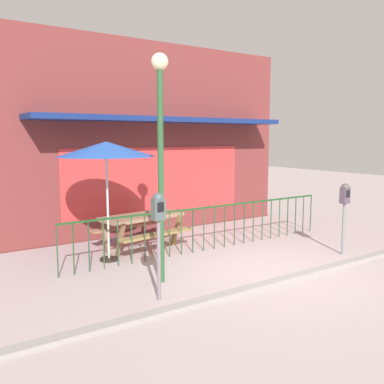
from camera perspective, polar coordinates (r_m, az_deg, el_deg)
ground at (r=8.04m, az=9.89°, el=-10.47°), size 40.00×40.00×0.00m
pub_storefront at (r=11.08m, az=-5.23°, el=7.22°), size 7.84×1.49×4.84m
patio_fence_front at (r=9.18m, az=2.34°, el=-3.83°), size 6.61×0.04×0.97m
picnic_table_left at (r=9.26m, az=-6.81°, el=-4.09°), size 1.98×1.60×0.79m
patio_umbrella at (r=8.36m, az=-11.54°, el=5.60°), size 1.89×1.89×2.37m
parking_meter_near at (r=6.27m, az=-4.57°, el=-3.48°), size 0.18×0.17×1.65m
parking_meter_far at (r=9.31m, az=19.97°, el=-1.01°), size 0.18×0.17×1.51m
street_lamp at (r=6.96m, az=-4.30°, el=7.71°), size 0.28×0.28×3.79m
curb_edge at (r=7.65m, az=12.96°, el=-11.47°), size 10.97×0.20×0.11m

